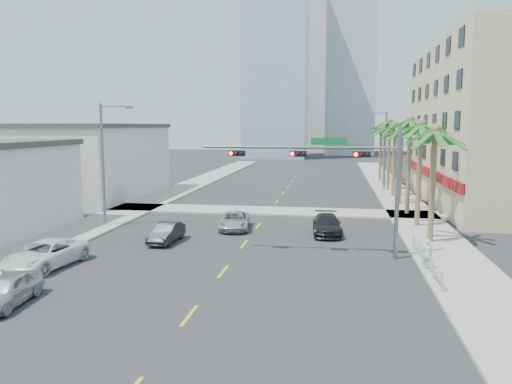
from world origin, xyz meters
TOP-DOWN VIEW (x-y plane):
  - ground at (0.00, 0.00)m, footprint 260.00×260.00m
  - sidewalk_right at (12.00, 20.00)m, footprint 4.00×120.00m
  - sidewalk_left at (-12.00, 20.00)m, footprint 4.00×120.00m
  - sidewalk_cross at (0.00, 22.00)m, footprint 80.00×4.00m
  - building_left_far at (-19.50, 28.00)m, footprint 11.00×18.00m
  - tower_far_left at (-8.00, 95.00)m, footprint 14.00×14.00m
  - tower_far_right at (9.00, 110.00)m, footprint 12.00×12.00m
  - tower_far_center at (-3.00, 125.00)m, footprint 16.00×16.00m
  - traffic_signal_mast at (5.78, 7.95)m, footprint 11.12×0.54m
  - palm_tree_0 at (11.60, 12.00)m, footprint 4.80×4.80m
  - palm_tree_1 at (11.60, 17.20)m, footprint 4.80×4.80m
  - palm_tree_2 at (11.60, 22.40)m, footprint 4.80×4.80m
  - palm_tree_3 at (11.60, 27.60)m, footprint 4.80×4.80m
  - palm_tree_4 at (11.60, 32.80)m, footprint 4.80×4.80m
  - palm_tree_5 at (11.60, 38.00)m, footprint 4.80×4.80m
  - palm_tree_6 at (11.60, 43.20)m, footprint 4.80×4.80m
  - palm_tree_7 at (11.60, 48.40)m, footprint 4.80×4.80m
  - streetlight_left at (-11.00, 14.00)m, footprint 2.55×0.25m
  - streetlight_right at (11.00, 38.00)m, footprint 2.55×0.25m
  - guardrail at (10.30, 6.00)m, footprint 0.08×8.08m
  - car_parked_near at (-7.80, -2.05)m, footprint 1.87×3.98m
  - car_parked_far at (-9.40, 3.34)m, footprint 2.96×5.30m
  - car_lane_left at (-5.00, 9.78)m, footprint 1.45×3.81m
  - car_lane_center at (-1.50, 14.46)m, footprint 2.59×4.66m
  - car_lane_right at (5.10, 13.76)m, footprint 2.16×4.74m
  - pedestrian at (10.30, 5.66)m, footprint 0.57×0.37m

SIDE VIEW (x-z plane):
  - ground at x=0.00m, z-range 0.00..0.00m
  - sidewalk_right at x=12.00m, z-range 0.00..0.15m
  - sidewalk_left at x=-12.00m, z-range 0.00..0.15m
  - sidewalk_cross at x=0.00m, z-range 0.00..0.15m
  - car_lane_center at x=-1.50m, z-range 0.00..1.23m
  - car_lane_left at x=-5.00m, z-range 0.00..1.24m
  - car_parked_near at x=-7.80m, z-range 0.00..1.32m
  - guardrail at x=10.30m, z-range 0.17..1.17m
  - car_lane_right at x=5.10m, z-range 0.00..1.34m
  - car_parked_far at x=-9.40m, z-range 0.00..1.40m
  - pedestrian at x=10.30m, z-range 0.15..1.71m
  - building_left_far at x=-19.50m, z-range 0.00..7.20m
  - streetlight_left at x=-11.00m, z-range 0.56..9.56m
  - streetlight_right at x=11.00m, z-range 0.56..9.56m
  - traffic_signal_mast at x=5.78m, z-range 1.46..8.66m
  - palm_tree_0 at x=11.60m, z-range 3.18..10.98m
  - palm_tree_3 at x=11.60m, z-range 3.18..10.98m
  - palm_tree_6 at x=11.60m, z-range 3.18..10.98m
  - palm_tree_1 at x=11.60m, z-range 3.35..11.51m
  - palm_tree_4 at x=11.60m, z-range 3.35..11.51m
  - palm_tree_7 at x=11.60m, z-range 3.35..11.51m
  - palm_tree_2 at x=11.60m, z-range 3.52..12.04m
  - palm_tree_5 at x=11.60m, z-range 3.52..12.04m
  - tower_far_center at x=-3.00m, z-range 0.00..42.00m
  - tower_far_left at x=-8.00m, z-range 0.00..48.00m
  - tower_far_right at x=9.00m, z-range 0.00..60.00m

